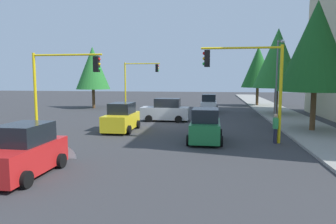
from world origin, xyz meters
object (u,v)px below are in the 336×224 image
(traffic_signal_near_left, at_px, (248,74))
(car_red, at_px, (23,152))
(tree_roadside_mid, at_px, (278,58))
(tree_opposite_side, at_px, (93,68))
(car_yellow, at_px, (121,118))
(car_silver, at_px, (166,111))
(traffic_signal_near_right, at_px, (62,77))
(car_white, at_px, (209,104))
(tree_roadside_far, at_px, (258,67))
(traffic_signal_far_right, at_px, (139,76))
(car_green, at_px, (205,127))
(street_lamp_curbside, at_px, (278,71))
(pedestrian_crossing, at_px, (275,127))
(tree_roadside_near, at_px, (316,46))

(traffic_signal_near_left, distance_m, car_red, 12.18)
(tree_roadside_mid, distance_m, tree_opposite_side, 21.39)
(car_yellow, distance_m, car_silver, 5.85)
(traffic_signal_near_right, height_order, car_white, traffic_signal_near_right)
(traffic_signal_near_right, bearing_deg, car_red, 16.78)
(traffic_signal_near_right, xyz_separation_m, car_yellow, (-2.62, 2.98, -2.87))
(car_white, relative_size, car_silver, 0.99)
(tree_roadside_mid, xyz_separation_m, tree_roadside_far, (-10.00, -0.50, -0.48))
(traffic_signal_far_right, relative_size, car_silver, 1.39)
(car_white, bearing_deg, car_silver, -25.20)
(tree_opposite_side, distance_m, car_green, 23.62)
(street_lamp_curbside, distance_m, tree_roadside_mid, 4.66)
(traffic_signal_far_right, bearing_deg, car_white, 63.89)
(car_white, bearing_deg, pedestrian_crossing, 14.42)
(traffic_signal_near_right, relative_size, car_silver, 1.29)
(car_red, xyz_separation_m, pedestrian_crossing, (-7.51, 10.63, 0.01))
(tree_roadside_mid, relative_size, tree_roadside_near, 0.98)
(tree_roadside_mid, relative_size, car_silver, 2.11)
(traffic_signal_near_left, relative_size, tree_roadside_near, 0.63)
(traffic_signal_near_right, bearing_deg, street_lamp_curbside, 122.94)
(tree_roadside_near, relative_size, pedestrian_crossing, 5.21)
(traffic_signal_near_left, bearing_deg, tree_roadside_far, 170.96)
(traffic_signal_far_right, height_order, traffic_signal_near_left, traffic_signal_far_right)
(traffic_signal_near_right, distance_m, pedestrian_crossing, 13.23)
(traffic_signal_near_left, xyz_separation_m, tree_roadside_near, (-4.00, 4.82, 1.88))
(street_lamp_curbside, distance_m, car_green, 12.07)
(tree_roadside_mid, bearing_deg, tree_roadside_near, 2.86)
(tree_roadside_far, distance_m, car_silver, 19.27)
(traffic_signal_near_left, xyz_separation_m, street_lamp_curbside, (-9.61, 3.52, 0.40))
(car_red, distance_m, car_green, 9.83)
(tree_roadside_mid, relative_size, car_yellow, 2.17)
(car_silver, bearing_deg, traffic_signal_near_left, 36.96)
(car_yellow, xyz_separation_m, car_red, (10.20, -0.70, -0.00))
(traffic_signal_near_right, bearing_deg, tree_opposite_side, -163.40)
(tree_roadside_near, relative_size, car_white, 2.18)
(car_green, distance_m, pedestrian_crossing, 3.97)
(tree_roadside_far, xyz_separation_m, car_white, (8.38, -6.25, -4.30))
(car_white, relative_size, pedestrian_crossing, 2.39)
(traffic_signal_near_right, relative_size, car_yellow, 1.33)
(traffic_signal_near_left, relative_size, tree_roadside_far, 0.70)
(car_silver, bearing_deg, pedestrian_crossing, 43.35)
(tree_opposite_side, relative_size, car_yellow, 1.90)
(tree_roadside_far, xyz_separation_m, car_yellow, (21.38, -12.15, -4.30))
(car_white, xyz_separation_m, car_silver, (7.62, -3.58, 0.00))
(tree_roadside_mid, height_order, tree_roadside_far, tree_roadside_mid)
(tree_roadside_far, bearing_deg, car_silver, -31.59)
(tree_opposite_side, bearing_deg, tree_roadside_far, 106.31)
(traffic_signal_near_left, xyz_separation_m, pedestrian_crossing, (0.07, 1.60, -3.03))
(car_green, bearing_deg, tree_roadside_near, 121.20)
(tree_roadside_near, relative_size, car_red, 2.29)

